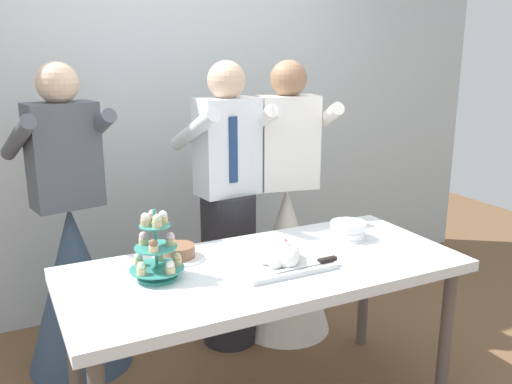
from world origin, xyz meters
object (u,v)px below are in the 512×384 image
person_groom (228,223)px  person_guest (74,266)px  main_cake_tray (280,256)px  person_bride (286,240)px  dessert_table (265,280)px  round_cake (178,253)px  cupcake_stand (156,252)px  plate_stack (348,230)px

person_groom → person_guest: bearing=170.9°
main_cake_tray → person_guest: (-0.77, 0.89, -0.24)m
person_bride → dessert_table: bearing=-126.0°
round_cake → person_guest: size_ratio=0.14×
dessert_table → person_guest: bearing=130.2°
round_cake → person_bride: 0.98m
person_guest → person_groom: bearing=-9.1°
dessert_table → person_guest: 1.12m
cupcake_stand → main_cake_tray: 0.55m
dessert_table → person_guest: person_guest is taller
dessert_table → round_cake: (-0.33, 0.24, 0.10)m
person_guest → cupcake_stand: bearing=-72.9°
plate_stack → person_bride: 0.62m
dessert_table → plate_stack: bearing=13.0°
dessert_table → cupcake_stand: size_ratio=5.90×
cupcake_stand → round_cake: size_ratio=1.27×
dessert_table → round_cake: round_cake is taller
person_groom → person_guest: (-0.85, 0.14, -0.16)m
person_groom → person_bride: 0.41m
cupcake_stand → person_guest: size_ratio=0.18×
plate_stack → person_guest: 1.48m
dessert_table → person_groom: person_groom is taller
main_cake_tray → person_guest: person_guest is taller
main_cake_tray → round_cake: main_cake_tray is taller
person_bride → person_guest: same height
plate_stack → person_bride: person_bride is taller
dessert_table → main_cake_tray: main_cake_tray is taller
person_groom → person_guest: 0.88m
plate_stack → person_bride: size_ratio=0.11×
dessert_table → person_groom: 0.73m
person_bride → person_guest: 1.24m
plate_stack → person_groom: person_groom is taller
main_cake_tray → round_cake: bearing=143.6°
cupcake_stand → person_groom: bearing=46.6°
person_guest → main_cake_tray: bearing=-49.1°
main_cake_tray → plate_stack: 0.52m
plate_stack → person_groom: (-0.41, 0.59, -0.07)m
dessert_table → person_groom: bearing=79.7°
dessert_table → person_bride: (0.51, 0.70, -0.12)m
main_cake_tray → round_cake: size_ratio=1.81×
plate_stack → round_cake: plate_stack is taller
cupcake_stand → plate_stack: 1.03m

